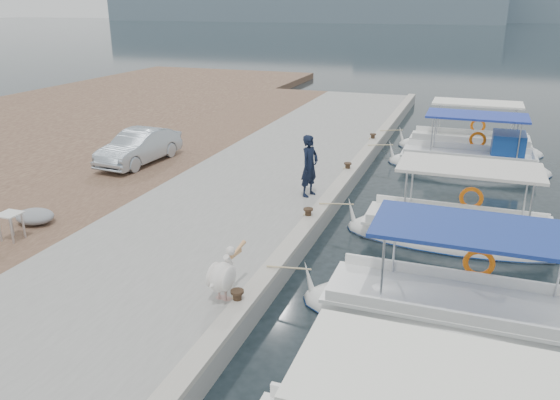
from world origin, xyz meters
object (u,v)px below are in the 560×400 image
at_px(pelican, 223,275).
at_px(fishing_caique_b, 458,320).
at_px(fishing_caique_e, 468,148).
at_px(parked_car, 139,147).
at_px(fishing_caique_d, 470,164).
at_px(fisherman, 310,166).
at_px(fishing_caique_c, 456,237).

bearing_deg(pelican, fishing_caique_b, 16.87).
height_order(fishing_caique_e, parked_car, fishing_caique_e).
height_order(fishing_caique_d, fisherman, fisherman).
relative_size(fishing_caique_c, pelican, 4.57).
distance_m(fishing_caique_d, parked_car, 13.14).
relative_size(fishing_caique_c, parked_car, 1.60).
bearing_deg(fishing_caique_b, pelican, -163.13).
relative_size(pelican, parked_car, 0.35).
height_order(fishing_caique_c, pelican, fishing_caique_c).
relative_size(fishing_caique_b, fisherman, 3.42).
bearing_deg(fishing_caique_b, fisherman, 131.99).
xyz_separation_m(fisherman, parked_car, (-7.24, 1.42, -0.35)).
height_order(fishing_caique_c, parked_car, fishing_caique_c).
bearing_deg(fisherman, fishing_caique_e, -7.81).
bearing_deg(fishing_caique_c, fishing_caique_e, 89.78).
bearing_deg(pelican, fisherman, 91.59).
bearing_deg(fishing_caique_d, fishing_caique_b, -89.59).
xyz_separation_m(fishing_caique_e, fisherman, (-4.66, -9.58, 1.36)).
xyz_separation_m(fishing_caique_c, pelican, (-4.43, -5.85, 0.92)).
bearing_deg(fishing_caique_c, fisherman, 167.73).
relative_size(fishing_caique_e, pelican, 4.63).
xyz_separation_m(fishing_caique_e, pelican, (-4.47, -16.44, 0.92)).
height_order(fishing_caique_b, pelican, fishing_caique_b).
bearing_deg(fishing_caique_b, fishing_caique_e, 90.85).
bearing_deg(fishing_caique_b, parked_car, 150.55).
relative_size(fishing_caique_d, fisherman, 3.22).
bearing_deg(parked_car, fishing_caique_b, -25.33).
bearing_deg(pelican, fishing_caique_d, 71.09).
distance_m(fishing_caique_c, fisherman, 4.92).
relative_size(fishing_caique_d, pelican, 4.67).
height_order(fishing_caique_c, fishing_caique_d, same).
height_order(fishing_caique_e, pelican, fishing_caique_e).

